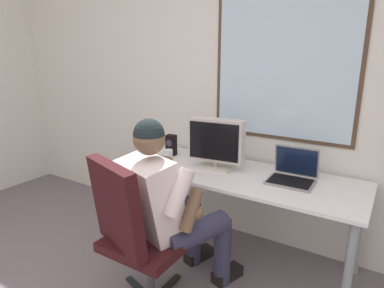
# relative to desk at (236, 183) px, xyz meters

# --- Properties ---
(wall_rear) EXTENTS (5.58, 0.08, 2.74)m
(wall_rear) POSITION_rel_desk_xyz_m (-0.22, 0.41, 0.73)
(wall_rear) COLOR silver
(wall_rear) RESTS_ON ground
(desk) EXTENTS (1.87, 0.70, 0.72)m
(desk) POSITION_rel_desk_xyz_m (0.00, 0.00, 0.00)
(desk) COLOR gray
(desk) RESTS_ON ground
(office_chair) EXTENTS (0.61, 0.64, 1.03)m
(office_chair) POSITION_rel_desk_xyz_m (-0.26, -0.89, -0.05)
(office_chair) COLOR black
(office_chair) RESTS_ON ground
(person_seated) EXTENTS (0.67, 0.89, 1.24)m
(person_seated) POSITION_rel_desk_xyz_m (-0.18, -0.62, 0.02)
(person_seated) COLOR #31314C
(person_seated) RESTS_ON ground
(crt_monitor) EXTENTS (0.45, 0.24, 0.40)m
(crt_monitor) POSITION_rel_desk_xyz_m (-0.19, 0.01, 0.30)
(crt_monitor) COLOR beige
(crt_monitor) RESTS_ON desk
(laptop) EXTENTS (0.32, 0.29, 0.24)m
(laptop) POSITION_rel_desk_xyz_m (0.41, 0.07, 0.14)
(laptop) COLOR gray
(laptop) RESTS_ON desk
(wine_glass) EXTENTS (0.07, 0.07, 0.14)m
(wine_glass) POSITION_rel_desk_xyz_m (-0.53, -0.16, 0.17)
(wine_glass) COLOR silver
(wine_glass) RESTS_ON desk
(desk_speaker) EXTENTS (0.09, 0.08, 0.18)m
(desk_speaker) POSITION_rel_desk_xyz_m (-0.70, 0.11, 0.17)
(desk_speaker) COLOR black
(desk_speaker) RESTS_ON desk
(cd_case) EXTENTS (0.16, 0.15, 0.01)m
(cd_case) POSITION_rel_desk_xyz_m (-0.72, -0.14, 0.09)
(cd_case) COLOR black
(cd_case) RESTS_ON desk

